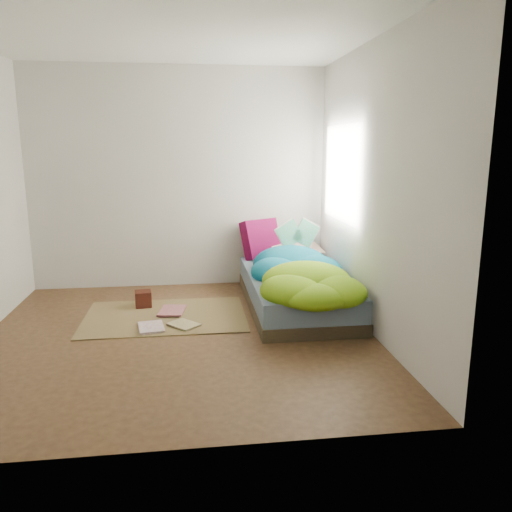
{
  "coord_description": "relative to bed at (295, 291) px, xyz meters",
  "views": [
    {
      "loc": [
        0.14,
        -4.31,
        1.68
      ],
      "look_at": [
        0.8,
        0.75,
        0.56
      ],
      "focal_mm": 35.0,
      "sensor_mm": 36.0,
      "label": 1
    }
  ],
  "objects": [
    {
      "name": "pillow_floral",
      "position": [
        0.18,
        0.8,
        0.24
      ],
      "size": [
        0.64,
        0.45,
        0.13
      ],
      "primitive_type": "cube",
      "rotation": [
        0.0,
        0.0,
        0.15
      ],
      "color": "white",
      "rests_on": "bed"
    },
    {
      "name": "bed",
      "position": [
        0.0,
        0.0,
        0.0
      ],
      "size": [
        1.0,
        2.0,
        0.34
      ],
      "color": "#312A1B",
      "rests_on": "ground"
    },
    {
      "name": "ground",
      "position": [
        -1.22,
        -0.72,
        -0.17
      ],
      "size": [
        3.5,
        3.5,
        0.0
      ],
      "primitive_type": "cube",
      "color": "#3F2918",
      "rests_on": "ground"
    },
    {
      "name": "room_walls",
      "position": [
        -1.21,
        -0.71,
        1.46
      ],
      "size": [
        3.54,
        3.54,
        2.62
      ],
      "color": "beige",
      "rests_on": "ground"
    },
    {
      "name": "rug",
      "position": [
        -1.37,
        -0.17,
        -0.16
      ],
      "size": [
        1.6,
        1.1,
        0.01
      ],
      "primitive_type": "cube",
      "color": "brown",
      "rests_on": "ground"
    },
    {
      "name": "pillow_magenta",
      "position": [
        -0.25,
        0.9,
        0.41
      ],
      "size": [
        0.48,
        0.36,
        0.47
      ],
      "primitive_type": "cube",
      "rotation": [
        0.0,
        0.0,
        0.51
      ],
      "color": "#4F0529",
      "rests_on": "bed"
    },
    {
      "name": "duvet",
      "position": [
        0.0,
        -0.22,
        0.34
      ],
      "size": [
        0.96,
        1.84,
        0.34
      ],
      "primitive_type": null,
      "color": "#075A76",
      "rests_on": "bed"
    },
    {
      "name": "wooden_box",
      "position": [
        -1.62,
        0.17,
        -0.07
      ],
      "size": [
        0.19,
        0.19,
        0.17
      ],
      "primitive_type": "cube",
      "rotation": [
        0.0,
        0.0,
        0.14
      ],
      "color": "#360E0C",
      "rests_on": "rug"
    },
    {
      "name": "floor_book_b",
      "position": [
        -1.43,
        -0.06,
        -0.14
      ],
      "size": [
        0.3,
        0.37,
        0.03
      ],
      "primitive_type": "imported",
      "rotation": [
        0.0,
        0.0,
        -0.16
      ],
      "color": "#B96B70",
      "rests_on": "rug"
    },
    {
      "name": "floor_book_c",
      "position": [
        -1.26,
        -0.56,
        -0.15
      ],
      "size": [
        0.34,
        0.35,
        0.02
      ],
      "primitive_type": "imported",
      "rotation": [
        0.0,
        0.0,
        0.74
      ],
      "color": "tan",
      "rests_on": "rug"
    },
    {
      "name": "floor_book_a",
      "position": [
        -1.6,
        -0.54,
        -0.14
      ],
      "size": [
        0.27,
        0.34,
        0.02
      ],
      "primitive_type": "imported",
      "rotation": [
        0.0,
        0.0,
        0.16
      ],
      "color": "white",
      "rests_on": "rug"
    },
    {
      "name": "open_book",
      "position": [
        0.11,
        0.44,
        0.64
      ],
      "size": [
        0.45,
        0.18,
        0.26
      ],
      "primitive_type": null,
      "rotation": [
        0.0,
        0.0,
        0.21
      ],
      "color": "green",
      "rests_on": "duvet"
    }
  ]
}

